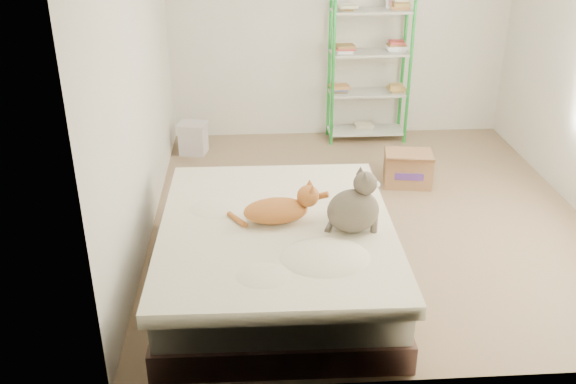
{
  "coord_description": "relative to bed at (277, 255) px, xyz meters",
  "views": [
    {
      "loc": [
        -1.06,
        -5.0,
        2.7
      ],
      "look_at": [
        -0.77,
        -0.75,
        0.62
      ],
      "focal_mm": 40.0,
      "sensor_mm": 36.0,
      "label": 1
    }
  ],
  "objects": [
    {
      "name": "room",
      "position": [
        0.87,
        1.05,
        1.04
      ],
      "size": [
        3.81,
        4.21,
        2.61
      ],
      "color": "#897555",
      "rests_on": "ground"
    },
    {
      "name": "bed",
      "position": [
        0.0,
        0.0,
        0.0
      ],
      "size": [
        1.67,
        2.07,
        0.52
      ],
      "rotation": [
        0.0,
        0.0,
        -0.02
      ],
      "color": "brown",
      "rests_on": "ground"
    },
    {
      "name": "orange_cat",
      "position": [
        -0.0,
        0.03,
        0.37
      ],
      "size": [
        0.57,
        0.35,
        0.22
      ],
      "primitive_type": null,
      "rotation": [
        0.0,
        0.0,
        0.11
      ],
      "color": "#C0773C",
      "rests_on": "bed"
    },
    {
      "name": "grey_cat",
      "position": [
        0.51,
        -0.13,
        0.48
      ],
      "size": [
        0.43,
        0.37,
        0.44
      ],
      "primitive_type": null,
      "rotation": [
        0.0,
        0.0,
        1.71
      ],
      "color": "#756852",
      "rests_on": "bed"
    },
    {
      "name": "shelf_unit",
      "position": [
        1.18,
        2.93,
        0.6
      ],
      "size": [
        0.88,
        0.36,
        1.74
      ],
      "color": "green",
      "rests_on": "ground"
    },
    {
      "name": "cardboard_box",
      "position": [
        1.37,
        1.69,
        -0.1
      ],
      "size": [
        0.5,
        0.5,
        0.37
      ],
      "rotation": [
        0.0,
        0.0,
        -0.16
      ],
      "color": "olive",
      "rests_on": "ground"
    },
    {
      "name": "white_bin",
      "position": [
        -0.78,
        2.61,
        -0.09
      ],
      "size": [
        0.35,
        0.32,
        0.34
      ],
      "rotation": [
        0.0,
        0.0,
        -0.2
      ],
      "color": "silver",
      "rests_on": "ground"
    }
  ]
}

